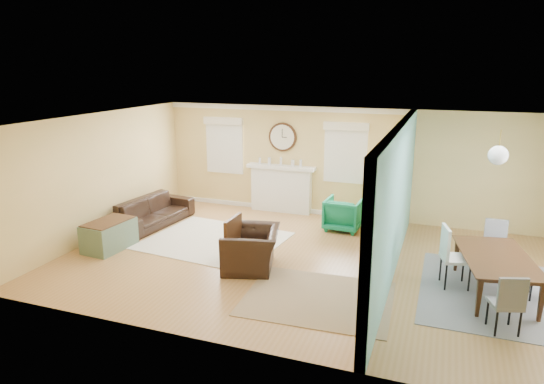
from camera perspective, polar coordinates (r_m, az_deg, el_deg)
The scene contains 26 objects.
floor at distance 9.09m, azimuth 4.14°, elevation -8.24°, with size 9.00×9.00×0.00m, color #A5733E.
wall_back at distance 11.51m, azimuth 8.40°, elevation 3.36°, with size 9.00×0.02×2.60m, color tan.
wall_front at distance 5.98m, azimuth -3.68°, elevation -7.36°, with size 9.00×0.02×2.60m, color tan.
wall_left at distance 10.75m, azimuth -19.45°, elevation 1.86°, with size 0.02×6.00×2.60m, color tan.
ceiling at distance 8.42m, azimuth 4.46°, elevation 8.27°, with size 9.00×6.00×0.02m, color white.
partition at distance 8.65m, azimuth 14.49°, elevation -0.37°, with size 0.17×6.00×2.60m.
fireplace at distance 11.93m, azimuth 1.09°, elevation 0.47°, with size 1.70×0.30×1.17m.
wall_clock at distance 11.77m, azimuth 1.26°, elevation 6.49°, with size 0.70×0.07×0.70m.
window_left at distance 12.37m, azimuth -5.62°, elevation 5.93°, with size 1.05×0.13×1.42m.
window_right at distance 11.39m, azimuth 8.66°, elevation 5.07°, with size 1.05×0.13×1.42m.
pendant at distance 8.20m, azimuth 25.06°, elevation 3.93°, with size 0.30×0.30×0.55m.
rug_cream at distance 10.18m, azimuth -6.81°, elevation -5.69°, with size 2.67×2.32×0.01m, color #F3EBCE.
rug_jute at distance 7.79m, azimuth 5.44°, elevation -12.33°, with size 2.26×1.85×0.01m, color #9A8366.
rug_grey at distance 8.67m, azimuth 24.69°, elevation -10.79°, with size 2.26×2.83×0.01m, color slate.
sofa at distance 11.34m, azimuth -13.84°, elevation -2.26°, with size 2.12×0.83×0.62m, color black.
eames_chair at distance 8.72m, azimuth -2.45°, elevation -6.69°, with size 1.11×0.97×0.72m, color black.
green_chair at distance 10.79m, azimuth 8.39°, elevation -2.58°, with size 0.76×0.78×0.71m, color #176C46.
trunk at distance 10.13m, azimuth -18.61°, elevation -4.80°, with size 0.69×1.05×0.58m.
credenza at distance 9.82m, azimuth 12.77°, elevation -4.29°, with size 0.52×1.52×0.80m.
tv at distance 9.62m, azimuth 12.90°, elevation -0.36°, with size 1.03×0.14×0.59m, color black.
garden_stool at distance 9.08m, azimuth 11.64°, elevation -6.75°, with size 0.36×0.36×0.53m, color white.
potted_plant at distance 8.91m, azimuth 11.80°, elevation -3.77°, with size 0.42×0.37×0.47m, color #337F33.
dining_table at distance 8.54m, azimuth 24.92°, elevation -8.87°, with size 1.83×1.02×0.64m, color #492A18.
dining_chair_n at distance 9.52m, azimuth 24.81°, elevation -5.28°, with size 0.39×0.39×0.87m.
dining_chair_s at distance 7.39m, azimuth 25.82°, elevation -11.11°, with size 0.48×0.48×0.87m.
dining_chair_w at distance 8.46m, azimuth 20.91°, elevation -6.60°, with size 0.55×0.55×1.03m.
Camera 1 is at (2.25, -8.06, 3.55)m, focal length 32.00 mm.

